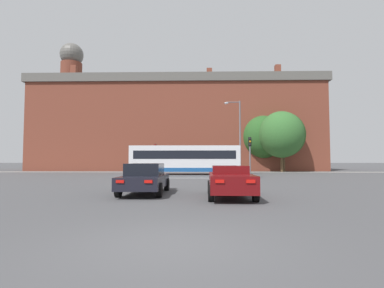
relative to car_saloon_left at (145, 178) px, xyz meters
The scene contains 15 objects.
ground_plane 8.82m from the car_saloon_left, 76.82° to the right, with size 400.00×400.00×0.00m, color #474749.
stop_line_strip 12.89m from the car_saloon_left, 81.04° to the left, with size 7.56×0.30×0.01m, color silver.
far_pavement 26.88m from the car_saloon_left, 85.72° to the left, with size 68.40×2.50×0.01m, color gray.
brick_civic_building 37.64m from the car_saloon_left, 91.84° to the left, with size 46.15×15.32×22.20m.
car_saloon_left is the anchor object (origin of this frame).
car_roadster_right 4.12m from the car_saloon_left, 19.11° to the right, with size 1.98×4.43×1.35m.
bus_crossing_lead 19.30m from the car_saloon_left, 87.04° to the left, with size 12.08×2.76×3.20m.
traffic_light_far_left 26.57m from the car_saloon_left, 97.31° to the left, with size 0.26×0.31×3.84m.
traffic_light_near_right 14.58m from the car_saloon_left, 60.50° to the left, with size 0.26×0.31×3.66m.
street_lamp_junction 21.12m from the car_saloon_left, 70.39° to the left, with size 1.86×0.36×8.34m.
pedestrian_waiting 27.70m from the car_saloon_left, 74.76° to the left, with size 0.37×0.46×1.80m.
pedestrian_walking_east 27.58m from the car_saloon_left, 78.19° to the left, with size 0.26×0.40×1.78m.
tree_by_building 31.07m from the car_saloon_left, 62.91° to the left, with size 6.14×6.14×8.41m.
tree_kerbside 31.78m from the car_saloon_left, 62.69° to the left, with size 6.04×6.04×8.38m.
tree_distant 32.84m from the car_saloon_left, 68.26° to the left, with size 6.09×6.09×8.25m.
Camera 1 is at (0.55, -5.64, 1.57)m, focal length 28.00 mm.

